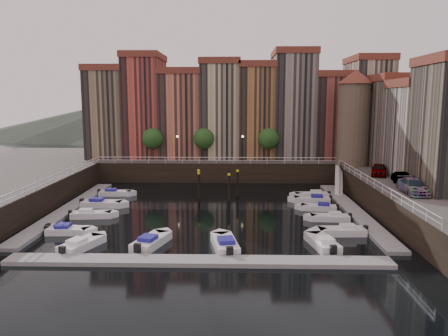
{
  "coord_description": "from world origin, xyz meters",
  "views": [
    {
      "loc": [
        2.84,
        -49.24,
        12.53
      ],
      "look_at": [
        1.48,
        4.0,
        4.2
      ],
      "focal_mm": 35.0,
      "sensor_mm": 36.0,
      "label": 1
    }
  ],
  "objects_px": {
    "gangway": "(339,178)",
    "boat_left_0": "(67,230)",
    "corner_tower": "(354,116)",
    "boat_left_2": "(90,214)",
    "car_c": "(413,187)",
    "car_b": "(407,180)",
    "boat_left_1": "(67,230)",
    "car_a": "(379,170)",
    "mooring_pilings": "(216,185)"
  },
  "relations": [
    {
      "from": "boat_left_2",
      "to": "car_a",
      "type": "height_order",
      "value": "car_a"
    },
    {
      "from": "corner_tower",
      "to": "boat_left_1",
      "type": "relative_size",
      "value": 3.13
    },
    {
      "from": "corner_tower",
      "to": "car_c",
      "type": "height_order",
      "value": "corner_tower"
    },
    {
      "from": "gangway",
      "to": "car_c",
      "type": "relative_size",
      "value": 1.6
    },
    {
      "from": "mooring_pilings",
      "to": "car_b",
      "type": "relative_size",
      "value": 1.22
    },
    {
      "from": "corner_tower",
      "to": "gangway",
      "type": "bearing_deg",
      "value": -122.8
    },
    {
      "from": "mooring_pilings",
      "to": "boat_left_2",
      "type": "relative_size",
      "value": 1.21
    },
    {
      "from": "boat_left_1",
      "to": "car_a",
      "type": "height_order",
      "value": "car_a"
    },
    {
      "from": "mooring_pilings",
      "to": "boat_left_0",
      "type": "distance_m",
      "value": 20.76
    },
    {
      "from": "corner_tower",
      "to": "boat_left_1",
      "type": "distance_m",
      "value": 42.12
    },
    {
      "from": "boat_left_0",
      "to": "boat_left_1",
      "type": "relative_size",
      "value": 0.97
    },
    {
      "from": "car_a",
      "to": "car_b",
      "type": "xyz_separation_m",
      "value": [
        0.94,
        -6.65,
        -0.01
      ]
    },
    {
      "from": "mooring_pilings",
      "to": "gangway",
      "type": "bearing_deg",
      "value": 13.54
    },
    {
      "from": "boat_left_2",
      "to": "car_b",
      "type": "relative_size",
      "value": 1.01
    },
    {
      "from": "gangway",
      "to": "car_b",
      "type": "distance_m",
      "value": 12.32
    },
    {
      "from": "gangway",
      "to": "car_b",
      "type": "relative_size",
      "value": 1.84
    },
    {
      "from": "boat_left_0",
      "to": "mooring_pilings",
      "type": "bearing_deg",
      "value": 47.12
    },
    {
      "from": "boat_left_2",
      "to": "gangway",
      "type": "bearing_deg",
      "value": 18.42
    },
    {
      "from": "car_a",
      "to": "gangway",
      "type": "bearing_deg",
      "value": 148.17
    },
    {
      "from": "corner_tower",
      "to": "boat_left_2",
      "type": "relative_size",
      "value": 3.03
    },
    {
      "from": "corner_tower",
      "to": "car_a",
      "type": "height_order",
      "value": "corner_tower"
    },
    {
      "from": "gangway",
      "to": "car_a",
      "type": "xyz_separation_m",
      "value": [
        3.86,
        -4.54,
        1.83
      ]
    },
    {
      "from": "gangway",
      "to": "car_b",
      "type": "height_order",
      "value": "car_b"
    },
    {
      "from": "boat_left_2",
      "to": "car_c",
      "type": "bearing_deg",
      "value": -8.92
    },
    {
      "from": "car_c",
      "to": "boat_left_0",
      "type": "bearing_deg",
      "value": -170.81
    },
    {
      "from": "corner_tower",
      "to": "car_b",
      "type": "bearing_deg",
      "value": -83.1
    },
    {
      "from": "mooring_pilings",
      "to": "car_a",
      "type": "height_order",
      "value": "car_a"
    },
    {
      "from": "boat_left_2",
      "to": "car_b",
      "type": "distance_m",
      "value": 34.9
    },
    {
      "from": "car_b",
      "to": "mooring_pilings",
      "type": "bearing_deg",
      "value": 156.16
    },
    {
      "from": "boat_left_0",
      "to": "car_b",
      "type": "distance_m",
      "value": 36.09
    },
    {
      "from": "car_b",
      "to": "boat_left_2",
      "type": "bearing_deg",
      "value": 179.35
    },
    {
      "from": "gangway",
      "to": "car_a",
      "type": "bearing_deg",
      "value": -49.68
    },
    {
      "from": "car_a",
      "to": "boat_left_1",
      "type": "bearing_deg",
      "value": -138.23
    },
    {
      "from": "boat_left_2",
      "to": "car_a",
      "type": "bearing_deg",
      "value": 8.96
    },
    {
      "from": "gangway",
      "to": "boat_left_0",
      "type": "height_order",
      "value": "gangway"
    },
    {
      "from": "car_c",
      "to": "gangway",
      "type": "bearing_deg",
      "value": 105.78
    },
    {
      "from": "corner_tower",
      "to": "boat_left_0",
      "type": "xyz_separation_m",
      "value": [
        -32.98,
        -24.34,
        -9.87
      ]
    },
    {
      "from": "car_a",
      "to": "car_b",
      "type": "distance_m",
      "value": 6.72
    },
    {
      "from": "boat_left_1",
      "to": "car_c",
      "type": "xyz_separation_m",
      "value": [
        34.05,
        4.34,
        3.42
      ]
    },
    {
      "from": "corner_tower",
      "to": "boat_left_2",
      "type": "xyz_separation_m",
      "value": [
        -32.72,
        -18.56,
        -9.85
      ]
    },
    {
      "from": "corner_tower",
      "to": "car_b",
      "type": "xyz_separation_m",
      "value": [
        1.9,
        -15.7,
        -6.45
      ]
    },
    {
      "from": "gangway",
      "to": "boat_left_0",
      "type": "bearing_deg",
      "value": -146.59
    },
    {
      "from": "car_b",
      "to": "car_c",
      "type": "distance_m",
      "value": 4.2
    },
    {
      "from": "boat_left_1",
      "to": "car_a",
      "type": "distance_m",
      "value": 37.39
    },
    {
      "from": "boat_left_1",
      "to": "car_a",
      "type": "xyz_separation_m",
      "value": [
        34.03,
        15.09,
        3.42
      ]
    },
    {
      "from": "boat_left_0",
      "to": "car_c",
      "type": "distance_m",
      "value": 34.43
    },
    {
      "from": "boat_left_2",
      "to": "boat_left_0",
      "type": "bearing_deg",
      "value": -99.4
    },
    {
      "from": "boat_left_1",
      "to": "boat_left_2",
      "type": "bearing_deg",
      "value": 96.24
    },
    {
      "from": "boat_left_1",
      "to": "boat_left_2",
      "type": "height_order",
      "value": "boat_left_2"
    },
    {
      "from": "corner_tower",
      "to": "mooring_pilings",
      "type": "distance_m",
      "value": 23.02
    }
  ]
}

